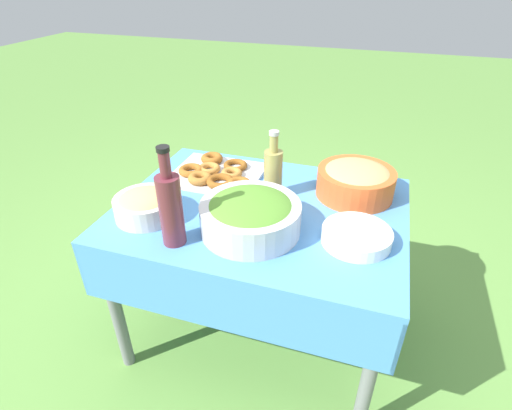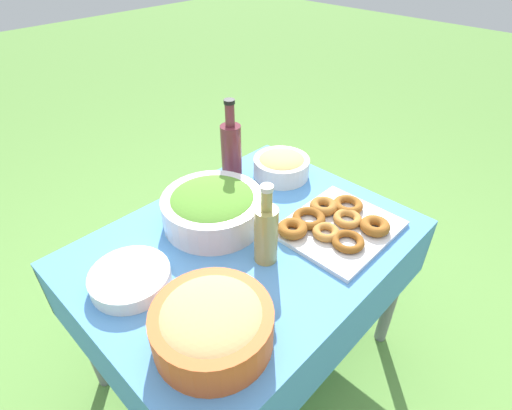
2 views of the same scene
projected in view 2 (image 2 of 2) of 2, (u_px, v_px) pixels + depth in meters
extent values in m
plane|color=#609342|center=(249.00, 358.00, 1.75)|extent=(14.00, 14.00, 0.00)
cube|color=#4C8CD1|center=(247.00, 244.00, 1.35)|extent=(1.10, 0.83, 0.02)
cube|color=#4C8CD1|center=(345.00, 338.00, 1.19)|extent=(1.10, 0.01, 0.22)
cube|color=#4C8CD1|center=(178.00, 219.00, 1.65)|extent=(1.10, 0.01, 0.22)
cube|color=#4C8CD1|center=(109.00, 372.00, 1.11)|extent=(0.01, 0.83, 0.22)
cube|color=#4C8CD1|center=(336.00, 204.00, 1.74)|extent=(0.01, 0.83, 0.22)
cylinder|color=slate|center=(394.00, 288.00, 1.64)|extent=(0.05, 0.05, 0.66)
cylinder|color=slate|center=(86.00, 332.00, 1.47)|extent=(0.05, 0.05, 0.66)
cylinder|color=slate|center=(267.00, 214.00, 2.03)|extent=(0.05, 0.05, 0.66)
cylinder|color=silver|center=(213.00, 210.00, 1.39)|extent=(0.35, 0.35, 0.11)
ellipsoid|color=#51892D|center=(212.00, 201.00, 1.37)|extent=(0.31, 0.31, 0.07)
cylinder|color=silver|center=(281.00, 167.00, 1.65)|extent=(0.23, 0.23, 0.08)
ellipsoid|color=tan|center=(282.00, 162.00, 1.63)|extent=(0.20, 0.20, 0.07)
cube|color=silver|center=(339.00, 228.00, 1.38)|extent=(0.38, 0.33, 0.02)
torus|color=#93561E|center=(375.00, 226.00, 1.35)|extent=(0.14, 0.14, 0.03)
torus|color=brown|center=(348.00, 241.00, 1.30)|extent=(0.15, 0.15, 0.03)
torus|color=brown|center=(309.00, 218.00, 1.39)|extent=(0.16, 0.16, 0.03)
torus|color=#A36628|center=(324.00, 206.00, 1.44)|extent=(0.14, 0.14, 0.03)
torus|color=#93561E|center=(348.00, 205.00, 1.45)|extent=(0.14, 0.14, 0.03)
torus|color=#B27533|center=(347.00, 219.00, 1.39)|extent=(0.13, 0.13, 0.03)
torus|color=#B27533|center=(326.00, 232.00, 1.33)|extent=(0.13, 0.13, 0.03)
torus|color=#93561E|center=(292.00, 229.00, 1.34)|extent=(0.14, 0.14, 0.03)
cylinder|color=white|center=(132.00, 283.00, 1.18)|extent=(0.24, 0.24, 0.01)
cylinder|color=white|center=(131.00, 280.00, 1.18)|extent=(0.24, 0.24, 0.01)
cylinder|color=white|center=(130.00, 277.00, 1.17)|extent=(0.24, 0.24, 0.01)
cylinder|color=white|center=(129.00, 274.00, 1.16)|extent=(0.24, 0.24, 0.01)
cylinder|color=#998E4C|center=(266.00, 235.00, 1.22)|extent=(0.07, 0.07, 0.20)
cylinder|color=#998E4C|center=(267.00, 200.00, 1.14)|extent=(0.03, 0.03, 0.07)
cylinder|color=#B7B7B7|center=(267.00, 188.00, 1.11)|extent=(0.04, 0.04, 0.01)
cylinder|color=maroon|center=(231.00, 155.00, 1.56)|extent=(0.08, 0.08, 0.25)
cylinder|color=maroon|center=(230.00, 115.00, 1.46)|extent=(0.04, 0.04, 0.09)
cylinder|color=black|center=(229.00, 102.00, 1.43)|extent=(0.04, 0.04, 0.02)
cylinder|color=#E05B28|center=(212.00, 327.00, 1.00)|extent=(0.31, 0.31, 0.11)
ellipsoid|color=tan|center=(211.00, 317.00, 0.97)|extent=(0.27, 0.27, 0.07)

